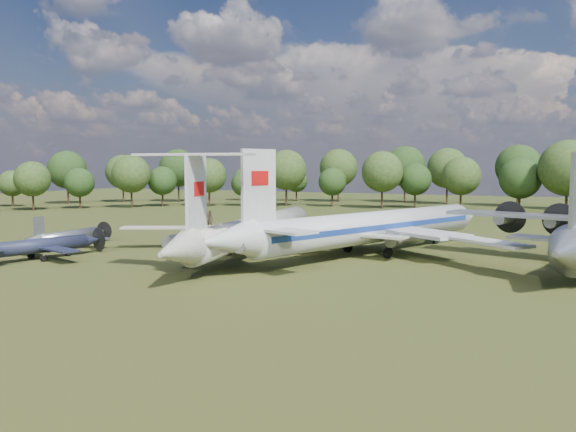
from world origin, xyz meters
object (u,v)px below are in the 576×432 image
at_px(il62_airliner, 256,235).
at_px(small_prop_west, 40,249).
at_px(small_prop_northwest, 69,239).
at_px(tu104_jet, 374,233).
at_px(person_on_il62, 210,219).

height_order(il62_airliner, small_prop_west, il62_airliner).
bearing_deg(small_prop_northwest, tu104_jet, 14.24).
bearing_deg(tu104_jet, small_prop_northwest, -140.98).
xyz_separation_m(small_prop_west, person_on_il62, (21.22, 1.02, 4.07)).
xyz_separation_m(tu104_jet, small_prop_northwest, (-36.48, -10.55, -1.42)).
relative_size(small_prop_northwest, person_on_il62, 9.17).
distance_m(il62_airliner, small_prop_west, 23.82).
xyz_separation_m(tu104_jet, small_prop_west, (-32.22, -18.82, -1.32)).
bearing_deg(il62_airliner, person_on_il62, -90.00).
bearing_deg(small_prop_northwest, il62_airliner, 10.14).
height_order(small_prop_west, small_prop_northwest, small_prop_west).
distance_m(il62_airliner, person_on_il62, 12.82).
height_order(tu104_jet, small_prop_west, tu104_jet).
bearing_deg(small_prop_west, small_prop_northwest, 133.55).
distance_m(small_prop_northwest, person_on_il62, 26.82).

